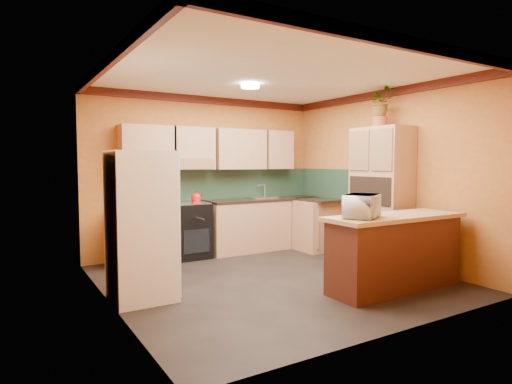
% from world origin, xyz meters
% --- Properties ---
extents(room_shell, '(4.24, 4.24, 2.72)m').
position_xyz_m(room_shell, '(0.02, 0.28, 2.09)').
color(room_shell, black).
rests_on(room_shell, ground).
extents(base_cabinets_back, '(3.65, 0.60, 0.88)m').
position_xyz_m(base_cabinets_back, '(0.17, 1.80, 0.44)').
color(base_cabinets_back, tan).
rests_on(base_cabinets_back, ground).
extents(countertop_back, '(3.65, 0.62, 0.04)m').
position_xyz_m(countertop_back, '(0.17, 1.80, 0.90)').
color(countertop_back, black).
rests_on(countertop_back, base_cabinets_back).
extents(stove, '(0.58, 0.58, 0.91)m').
position_xyz_m(stove, '(-0.46, 1.80, 0.46)').
color(stove, black).
rests_on(stove, ground).
extents(kettle, '(0.21, 0.21, 0.18)m').
position_xyz_m(kettle, '(-0.36, 1.75, 1.00)').
color(kettle, red).
rests_on(kettle, stove).
extents(sink, '(0.48, 0.40, 0.03)m').
position_xyz_m(sink, '(0.94, 1.80, 0.94)').
color(sink, silver).
rests_on(sink, countertop_back).
extents(base_cabinets_right, '(0.60, 0.80, 0.88)m').
position_xyz_m(base_cabinets_right, '(1.80, 1.20, 0.44)').
color(base_cabinets_right, tan).
rests_on(base_cabinets_right, ground).
extents(countertop_right, '(0.62, 0.80, 0.04)m').
position_xyz_m(countertop_right, '(1.80, 1.20, 0.90)').
color(countertop_right, black).
rests_on(countertop_right, base_cabinets_right).
extents(fridge, '(0.68, 0.66, 1.70)m').
position_xyz_m(fridge, '(-1.75, 0.07, 0.85)').
color(fridge, white).
rests_on(fridge, ground).
extents(pantry, '(0.48, 0.90, 2.10)m').
position_xyz_m(pantry, '(1.85, -0.17, 1.05)').
color(pantry, tan).
rests_on(pantry, ground).
extents(fern_pot, '(0.22, 0.22, 0.16)m').
position_xyz_m(fern_pot, '(1.85, -0.12, 2.18)').
color(fern_pot, '#A24D27').
rests_on(fern_pot, pantry).
extents(fern, '(0.42, 0.38, 0.43)m').
position_xyz_m(fern, '(1.85, -0.12, 2.47)').
color(fern, tan).
rests_on(fern, fern_pot).
extents(breakfast_bar, '(1.80, 0.55, 0.88)m').
position_xyz_m(breakfast_bar, '(1.04, -1.15, 0.44)').
color(breakfast_bar, '#471A10').
rests_on(breakfast_bar, ground).
extents(bar_top, '(1.90, 0.65, 0.05)m').
position_xyz_m(bar_top, '(1.04, -1.15, 0.91)').
color(bar_top, tan).
rests_on(bar_top, breakfast_bar).
extents(microwave, '(0.59, 0.54, 0.27)m').
position_xyz_m(microwave, '(0.47, -1.15, 1.07)').
color(microwave, white).
rests_on(microwave, bar_top).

